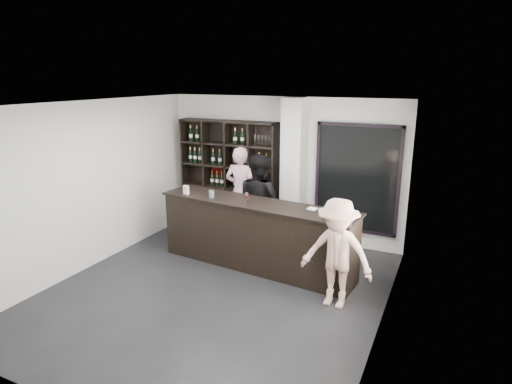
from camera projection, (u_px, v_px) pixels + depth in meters
The scene contains 12 objects.
floor at pixel (216, 292), 6.75m from camera, with size 5.00×5.50×0.01m, color black.
wine_shelf at pixel (229, 177), 9.14m from camera, with size 2.20×0.35×2.40m, color black, non-canonical shape.
structural_column at pixel (293, 173), 8.38m from camera, with size 0.40×0.40×2.90m, color silver.
glass_panel at pixel (357, 179), 8.09m from camera, with size 1.60×0.08×2.10m.
tasting_counter at pixel (256, 235), 7.47m from camera, with size 3.62×0.74×1.20m.
taster_pink at pixel (241, 192), 8.91m from camera, with size 0.70×0.46×1.91m, color #FFC1CB.
taster_black at pixel (259, 203), 8.16m from camera, with size 0.92×0.72×1.89m, color black.
customer at pixel (337, 254), 6.14m from camera, with size 1.06×0.61×1.64m, color tan.
wine_glass at pixel (247, 197), 7.29m from camera, with size 0.08×0.08×0.20m, color white, non-canonical shape.
spit_cup at pixel (212, 194), 7.58m from camera, with size 0.10×0.10×0.13m, color #ACC2CF.
napkin_stack at pixel (312, 209), 6.93m from camera, with size 0.13×0.13×0.02m, color white.
card_stand at pixel (186, 190), 7.79m from camera, with size 0.11×0.05×0.16m, color white.
Camera 1 is at (3.17, -5.25, 3.29)m, focal length 30.00 mm.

